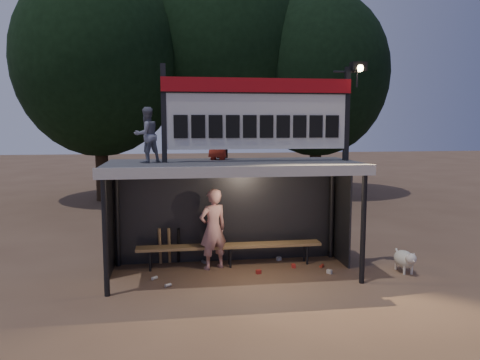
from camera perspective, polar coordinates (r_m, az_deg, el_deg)
The scene contains 13 objects.
ground at distance 9.82m, azimuth -0.84°, elevation -11.38°, with size 80.00×80.00×0.00m, color brown.
player at distance 9.96m, azimuth -3.31°, elevation -5.98°, with size 0.63×0.41×1.72m, color silver.
child_a at distance 9.26m, azimuth -11.32°, elevation 5.40°, with size 0.52×0.41×1.08m, color slate.
child_b at distance 9.87m, azimuth -2.76°, elevation 5.57°, with size 0.52×0.34×1.06m, color #AE2B1A.
dugout_shelter at distance 9.64m, azimuth -1.04°, elevation -0.45°, with size 5.10×2.08×2.32m.
scoreboard_assembly at distance 9.40m, azimuth 2.54°, elevation 8.39°, with size 4.10×0.27×1.99m.
bench at distance 10.21m, azimuth -1.24°, elevation -8.11°, with size 4.00×0.35×0.48m.
tree_left at distance 19.60m, azimuth -16.89°, elevation 13.73°, with size 6.46×6.46×9.27m.
tree_mid at distance 21.09m, azimuth -2.24°, elevation 15.29°, with size 7.22×7.22×10.36m.
tree_right at distance 20.80m, azimuth 9.37°, elevation 12.61°, with size 6.08×6.08×8.72m.
dog at distance 10.42m, azimuth 19.47°, elevation -9.10°, with size 0.36×0.81×0.49m.
bats at distance 10.41m, azimuth -8.62°, elevation -7.93°, with size 0.47×0.32×0.84m.
litter at distance 9.99m, azimuth 1.73°, elevation -10.83°, with size 3.69×1.54×0.08m.
Camera 1 is at (-1.19, -9.25, 3.07)m, focal length 35.00 mm.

